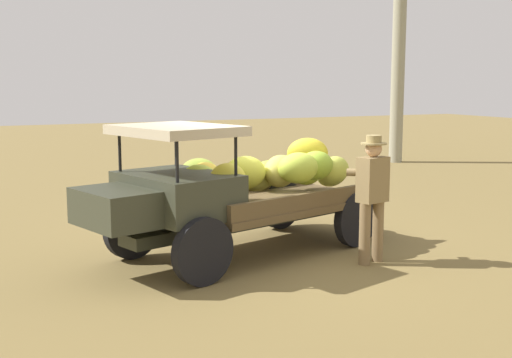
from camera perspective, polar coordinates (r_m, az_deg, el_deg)
name	(u,v)px	position (r m, az deg, el deg)	size (l,w,h in m)	color
ground_plane	(266,252)	(9.32, 0.91, -6.41)	(60.00, 60.00, 0.00)	olive
truck	(233,189)	(8.96, -2.05, -0.90)	(4.66, 2.72, 1.85)	#353728
farmer	(372,191)	(8.73, 10.09, -1.03)	(0.53, 0.49, 1.71)	olive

